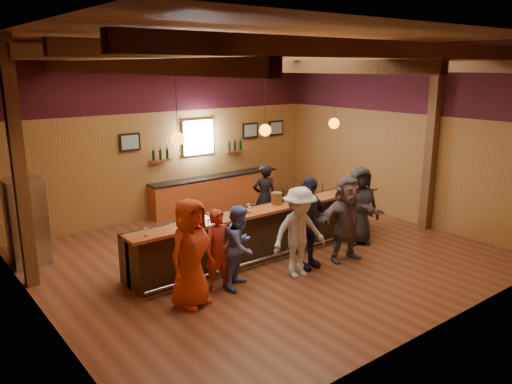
% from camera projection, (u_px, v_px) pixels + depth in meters
% --- Properties ---
extents(room, '(9.04, 9.00, 4.52)m').
position_uv_depth(room, '(263.00, 104.00, 9.99)').
color(room, brown).
rests_on(room, ground).
extents(bar_counter, '(6.30, 1.07, 1.11)m').
position_uv_depth(bar_counter, '(261.00, 230.00, 10.73)').
color(bar_counter, black).
rests_on(bar_counter, ground).
extents(back_bar_cabinet, '(4.00, 0.52, 0.95)m').
position_uv_depth(back_bar_cabinet, '(216.00, 192.00, 14.18)').
color(back_bar_cabinet, brown).
rests_on(back_bar_cabinet, ground).
extents(window, '(0.95, 0.09, 0.95)m').
position_uv_depth(window, '(198.00, 137.00, 13.73)').
color(window, silver).
rests_on(window, room).
extents(framed_pictures, '(5.35, 0.05, 0.45)m').
position_uv_depth(framed_pictures, '(224.00, 133.00, 14.23)').
color(framed_pictures, black).
rests_on(framed_pictures, room).
extents(wine_shelves, '(3.00, 0.18, 0.30)m').
position_uv_depth(wine_shelves, '(200.00, 153.00, 13.79)').
color(wine_shelves, brown).
rests_on(wine_shelves, room).
extents(pendant_lights, '(4.24, 0.24, 1.37)m').
position_uv_depth(pendant_lights, '(265.00, 130.00, 10.07)').
color(pendant_lights, black).
rests_on(pendant_lights, room).
extents(stainless_fridge, '(0.70, 0.70, 1.80)m').
position_uv_depth(stainless_fridge, '(26.00, 222.00, 10.08)').
color(stainless_fridge, silver).
rests_on(stainless_fridge, ground).
extents(customer_orange, '(1.05, 0.83, 1.88)m').
position_uv_depth(customer_orange, '(191.00, 253.00, 8.30)').
color(customer_orange, '#BE3511').
rests_on(customer_orange, ground).
extents(customer_redvest, '(0.57, 0.39, 1.51)m').
position_uv_depth(customer_redvest, '(219.00, 250.00, 8.94)').
color(customer_redvest, maroon).
rests_on(customer_redvest, ground).
extents(customer_denim, '(0.95, 0.89, 1.54)m').
position_uv_depth(customer_denim, '(240.00, 246.00, 9.07)').
color(customer_denim, '#5063A1').
rests_on(customer_denim, ground).
extents(customer_white, '(1.23, 0.82, 1.77)m').
position_uv_depth(customer_white, '(299.00, 232.00, 9.49)').
color(customer_white, beige).
rests_on(customer_white, ground).
extents(customer_navy, '(1.11, 0.48, 1.87)m').
position_uv_depth(customer_navy, '(308.00, 223.00, 9.88)').
color(customer_navy, '#201932').
rests_on(customer_navy, ground).
extents(customer_brown, '(1.74, 0.82, 1.81)m').
position_uv_depth(customer_brown, '(347.00, 218.00, 10.29)').
color(customer_brown, '#5F4D4C').
rests_on(customer_brown, ground).
extents(customer_dark, '(1.03, 0.89, 1.78)m').
position_uv_depth(customer_dark, '(359.00, 205.00, 11.31)').
color(customer_dark, black).
rests_on(customer_dark, ground).
extents(bartender, '(0.70, 0.58, 1.65)m').
position_uv_depth(bartender, '(265.00, 197.00, 12.26)').
color(bartender, black).
rests_on(bartender, ground).
extents(ice_bucket, '(0.23, 0.23, 0.26)m').
position_uv_depth(ice_bucket, '(277.00, 198.00, 10.56)').
color(ice_bucket, brown).
rests_on(ice_bucket, bar_counter).
extents(bottle_a, '(0.07, 0.07, 0.34)m').
position_uv_depth(bottle_a, '(283.00, 196.00, 10.70)').
color(bottle_a, black).
rests_on(bottle_a, bar_counter).
extents(bottle_b, '(0.08, 0.08, 0.37)m').
position_uv_depth(bottle_b, '(301.00, 194.00, 10.89)').
color(bottle_b, black).
rests_on(bottle_b, bar_counter).
extents(glass_a, '(0.07, 0.07, 0.17)m').
position_uv_depth(glass_a, '(146.00, 229.00, 8.58)').
color(glass_a, silver).
rests_on(glass_a, bar_counter).
extents(glass_b, '(0.08, 0.08, 0.18)m').
position_uv_depth(glass_b, '(195.00, 219.00, 9.12)').
color(glass_b, silver).
rests_on(glass_b, bar_counter).
extents(glass_c, '(0.07, 0.07, 0.16)m').
position_uv_depth(glass_c, '(208.00, 215.00, 9.46)').
color(glass_c, silver).
rests_on(glass_c, bar_counter).
extents(glass_d, '(0.08, 0.08, 0.17)m').
position_uv_depth(glass_d, '(232.00, 210.00, 9.75)').
color(glass_d, silver).
rests_on(glass_d, bar_counter).
extents(glass_e, '(0.09, 0.09, 0.20)m').
position_uv_depth(glass_e, '(249.00, 206.00, 9.95)').
color(glass_e, silver).
rests_on(glass_e, bar_counter).
extents(glass_f, '(0.09, 0.09, 0.20)m').
position_uv_depth(glass_f, '(303.00, 195.00, 10.74)').
color(glass_f, silver).
rests_on(glass_f, bar_counter).
extents(glass_g, '(0.07, 0.07, 0.17)m').
position_uv_depth(glass_g, '(312.00, 193.00, 11.07)').
color(glass_g, silver).
rests_on(glass_g, bar_counter).
extents(glass_h, '(0.09, 0.09, 0.19)m').
position_uv_depth(glass_h, '(340.00, 187.00, 11.54)').
color(glass_h, silver).
rests_on(glass_h, bar_counter).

